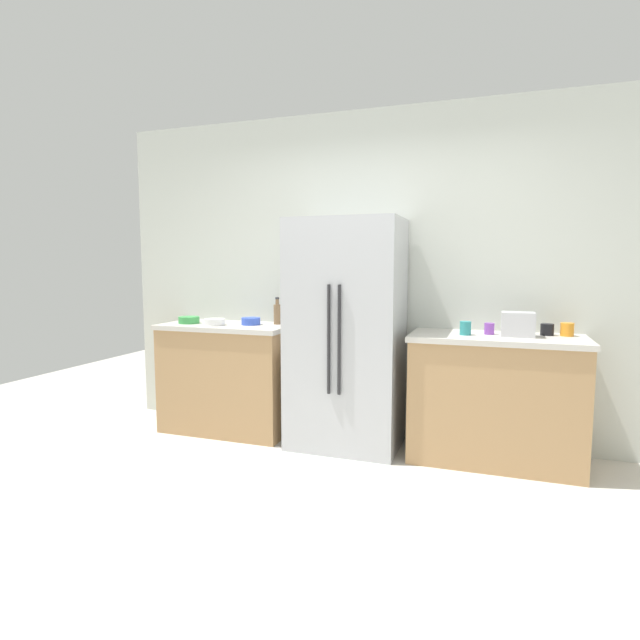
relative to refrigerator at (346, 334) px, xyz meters
The scene contains 14 objects.
ground_plane 1.65m from the refrigerator, 82.34° to the right, with size 9.47×9.47×0.00m, color beige.
kitchen_back_panel 0.62m from the refrigerator, 63.82° to the left, with size 4.73×0.10×2.71m, color silver.
counter_left 1.16m from the refrigerator, behind, with size 1.13×0.60×0.94m.
counter_right 1.21m from the refrigerator, ahead, with size 1.23×0.60×0.94m.
refrigerator is the anchor object (origin of this frame).
toaster 1.27m from the refrigerator, ahead, with size 0.23×0.16×0.17m, color silver.
bottle_a 0.70m from the refrigerator, 166.10° to the left, with size 0.06×0.06×0.23m.
cup_a 1.61m from the refrigerator, ahead, with size 0.09×0.09×0.10m, color orange.
cup_b 0.91m from the refrigerator, ahead, with size 0.08×0.08×0.10m, color teal.
cup_c 1.48m from the refrigerator, ahead, with size 0.09×0.09×0.08m, color black.
cup_d 1.08m from the refrigerator, ahead, with size 0.07×0.07×0.08m, color purple.
bowl_a 1.14m from the refrigerator, behind, with size 0.18×0.18×0.06m, color white.
bowl_b 0.87m from the refrigerator, behind, with size 0.16×0.16×0.06m, color blue.
bowl_c 1.43m from the refrigerator, behind, with size 0.18×0.18×0.06m, color green.
Camera 1 is at (0.93, -2.46, 1.45)m, focal length 28.55 mm.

